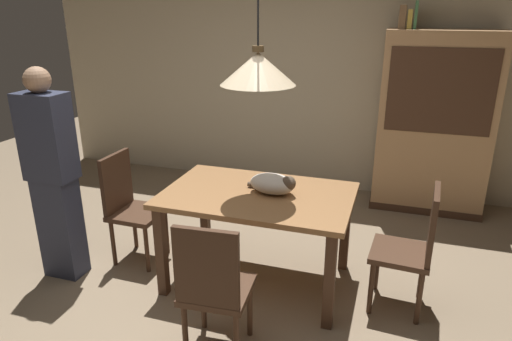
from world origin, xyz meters
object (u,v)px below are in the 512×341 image
book_yellow_short (410,19)px  person_standing (53,177)px  cat_sleeping (274,184)px  hutch_bookcase (434,128)px  pendant_lamp (258,68)px  chair_right_side (414,245)px  book_green_slim (416,15)px  book_brown_thick (403,17)px  chair_left_side (129,203)px  chair_near_front (213,285)px  dining_table (258,205)px

book_yellow_short → person_standing: 3.52m
cat_sleeping → hutch_bookcase: hutch_bookcase is taller
pendant_lamp → chair_right_side: bearing=-0.3°
hutch_bookcase → person_standing: bearing=-141.0°
cat_sleeping → book_green_slim: 2.36m
cat_sleeping → book_brown_thick: bearing=67.9°
hutch_bookcase → book_brown_thick: 1.15m
chair_left_side → hutch_bookcase: (2.42, 1.89, 0.38)m
chair_near_front → hutch_bookcase: 3.07m
book_brown_thick → person_standing: size_ratio=0.14×
dining_table → pendant_lamp: (0.00, 0.00, 1.01)m
chair_near_front → person_standing: (-1.52, 0.50, 0.33)m
dining_table → book_green_slim: bearing=62.4°
hutch_bookcase → book_green_slim: (-0.30, 0.00, 1.09)m
book_yellow_short → chair_near_front: bearing=-108.6°
chair_left_side → cat_sleeping: 1.28m
chair_near_front → pendant_lamp: pendant_lamp is taller
pendant_lamp → hutch_bookcase: pendant_lamp is taller
chair_right_side → cat_sleeping: (-1.02, 0.03, 0.32)m
hutch_bookcase → person_standing: (-2.80, -2.27, -0.05)m
chair_near_front → pendant_lamp: 1.45m
chair_near_front → book_brown_thick: bearing=72.7°
hutch_bookcase → book_brown_thick: (-0.42, 0.00, 1.07)m
pendant_lamp → book_yellow_short: pendant_lamp is taller
chair_near_front → chair_left_side: size_ratio=1.00×
dining_table → book_yellow_short: bearing=63.6°
chair_right_side → chair_left_side: bearing=179.8°
pendant_lamp → book_brown_thick: (0.87, 1.89, 0.30)m
book_yellow_short → pendant_lamp: bearing=-116.4°
book_brown_thick → chair_left_side: bearing=-136.6°
hutch_bookcase → person_standing: size_ratio=1.11×
chair_right_side → book_brown_thick: book_brown_thick is taller
dining_table → book_brown_thick: bearing=65.3°
chair_right_side → cat_sleeping: bearing=178.1°
book_green_slim → dining_table: bearing=-117.6°
chair_left_side → hutch_bookcase: hutch_bookcase is taller
pendant_lamp → book_green_slim: bearing=62.4°
book_brown_thick → chair_right_side: bearing=-82.2°
cat_sleeping → chair_right_side: bearing=-1.9°
chair_near_front → book_green_slim: bearing=70.4°
book_brown_thick → chair_near_front: bearing=-107.3°
chair_near_front → book_green_slim: (0.98, 2.77, 1.47)m
chair_right_side → hutch_bookcase: 1.94m
book_green_slim → person_standing: (-2.50, -2.27, -1.14)m
cat_sleeping → book_yellow_short: 2.32m
dining_table → cat_sleeping: (0.11, 0.03, 0.18)m
pendant_lamp → book_brown_thick: 2.10m
chair_near_front → person_standing: size_ratio=0.56×
chair_left_side → chair_right_side: bearing=-0.2°
chair_right_side → chair_near_front: bearing=-142.1°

